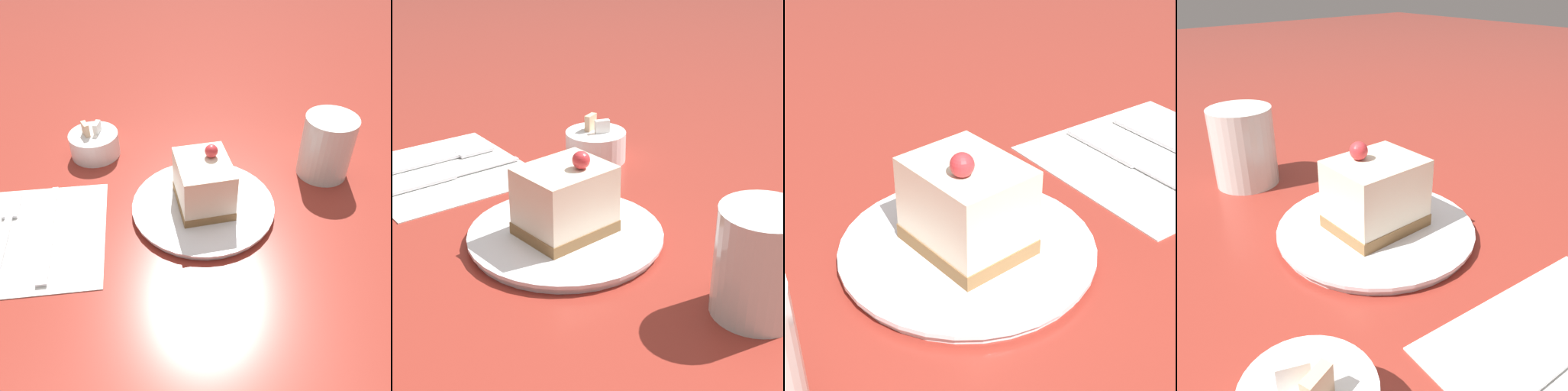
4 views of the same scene
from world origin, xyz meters
TOP-DOWN VIEW (x-y plane):
  - ground_plane at (0.00, 0.00)m, footprint 4.00×4.00m
  - plate at (-0.03, -0.00)m, footprint 0.21×0.21m
  - cake_slice at (-0.03, -0.00)m, footprint 0.08×0.09m
  - napkin at (-0.28, 0.00)m, footprint 0.24×0.23m
  - fork at (-0.31, 0.02)m, footprint 0.03×0.17m
  - knife at (-0.25, -0.02)m, footprint 0.03×0.19m
  - sugar_bowl at (-0.17, 0.18)m, footprint 0.08×0.08m
  - drinking_glass at (0.19, 0.04)m, footprint 0.08×0.08m

SIDE VIEW (x-z plane):
  - ground_plane at x=0.00m, z-range 0.00..0.00m
  - napkin at x=-0.28m, z-range 0.00..0.00m
  - knife at x=-0.25m, z-range 0.00..0.01m
  - fork at x=-0.31m, z-range 0.00..0.01m
  - plate at x=-0.03m, z-range 0.00..0.01m
  - sugar_bowl at x=-0.17m, z-range -0.01..0.05m
  - cake_slice at x=-0.03m, z-range 0.00..0.10m
  - drinking_glass at x=0.19m, z-range 0.00..0.10m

